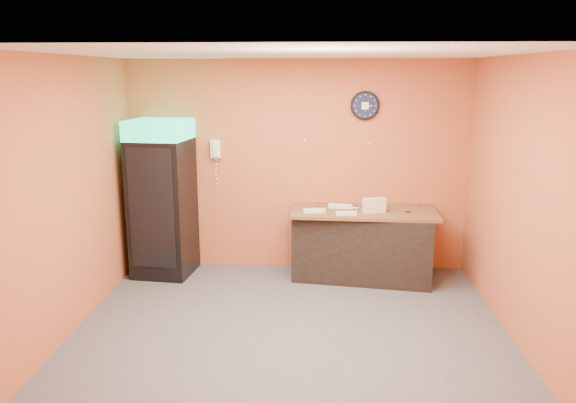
{
  "coord_description": "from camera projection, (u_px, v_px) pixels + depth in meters",
  "views": [
    {
      "loc": [
        0.26,
        -5.38,
        2.63
      ],
      "look_at": [
        -0.05,
        0.6,
        1.24
      ],
      "focal_mm": 35.0,
      "sensor_mm": 36.0,
      "label": 1
    }
  ],
  "objects": [
    {
      "name": "left_wall",
      "position": [
        67.0,
        197.0,
        5.64
      ],
      "size": [
        0.02,
        4.0,
        2.8
      ],
      "primitive_type": "cube",
      "color": "#C25336",
      "rests_on": "floor"
    },
    {
      "name": "wall_phone",
      "position": [
        216.0,
        149.0,
        7.42
      ],
      "size": [
        0.13,
        0.11,
        0.24
      ],
      "color": "white",
      "rests_on": "back_wall"
    },
    {
      "name": "prep_counter",
      "position": [
        363.0,
        245.0,
        7.27
      ],
      "size": [
        1.84,
        1.02,
        0.87
      ],
      "primitive_type": "cube",
      "rotation": [
        0.0,
        0.0,
        -0.15
      ],
      "color": "black",
      "rests_on": "floor"
    },
    {
      "name": "wrapped_sandwich_left",
      "position": [
        314.0,
        211.0,
        7.04
      ],
      "size": [
        0.29,
        0.15,
        0.04
      ],
      "primitive_type": "cube",
      "rotation": [
        0.0,
        0.0,
        0.17
      ],
      "color": "silver",
      "rests_on": "butcher_paper"
    },
    {
      "name": "wrapped_sandwich_right",
      "position": [
        340.0,
        206.0,
        7.27
      ],
      "size": [
        0.32,
        0.16,
        0.04
      ],
      "primitive_type": "cube",
      "rotation": [
        0.0,
        0.0,
        -0.15
      ],
      "color": "silver",
      "rests_on": "butcher_paper"
    },
    {
      "name": "kitchen_tool",
      "position": [
        360.0,
        207.0,
        7.21
      ],
      "size": [
        0.06,
        0.06,
        0.06
      ],
      "primitive_type": "cylinder",
      "color": "silver",
      "rests_on": "butcher_paper"
    },
    {
      "name": "right_wall",
      "position": [
        523.0,
        202.0,
        5.42
      ],
      "size": [
        0.02,
        4.0,
        2.8
      ],
      "primitive_type": "cube",
      "color": "#C25336",
      "rests_on": "floor"
    },
    {
      "name": "back_wall",
      "position": [
        297.0,
        166.0,
        7.47
      ],
      "size": [
        4.5,
        0.02,
        2.8
      ],
      "primitive_type": "cube",
      "color": "#C25336",
      "rests_on": "floor"
    },
    {
      "name": "wrapped_sandwich_mid",
      "position": [
        346.0,
        213.0,
        6.91
      ],
      "size": [
        0.26,
        0.12,
        0.04
      ],
      "primitive_type": "cube",
      "rotation": [
        0.0,
        0.0,
        0.08
      ],
      "color": "silver",
      "rests_on": "butcher_paper"
    },
    {
      "name": "wall_clock",
      "position": [
        365.0,
        106.0,
        7.22
      ],
      "size": [
        0.37,
        0.06,
        0.37
      ],
      "color": "black",
      "rests_on": "back_wall"
    },
    {
      "name": "ceiling",
      "position": [
        290.0,
        53.0,
        5.21
      ],
      "size": [
        4.5,
        4.0,
        0.02
      ],
      "primitive_type": "cube",
      "color": "white",
      "rests_on": "back_wall"
    },
    {
      "name": "floor",
      "position": [
        290.0,
        331.0,
        5.84
      ],
      "size": [
        4.5,
        4.5,
        0.0
      ],
      "primitive_type": "plane",
      "color": "#47474C",
      "rests_on": "ground"
    },
    {
      "name": "beverage_cooler",
      "position": [
        162.0,
        201.0,
        7.27
      ],
      "size": [
        0.8,
        0.8,
        2.04
      ],
      "rotation": [
        0.0,
        0.0,
        -0.12
      ],
      "color": "black",
      "rests_on": "floor"
    },
    {
      "name": "butcher_paper",
      "position": [
        364.0,
        211.0,
        7.17
      ],
      "size": [
        1.88,
        0.95,
        0.04
      ],
      "primitive_type": "cube",
      "rotation": [
        0.0,
        0.0,
        -0.05
      ],
      "color": "brown",
      "rests_on": "prep_counter"
    },
    {
      "name": "sub_roll_stack",
      "position": [
        374.0,
        205.0,
        7.02
      ],
      "size": [
        0.3,
        0.17,
        0.18
      ],
      "rotation": [
        0.0,
        0.0,
        0.25
      ],
      "color": "beige",
      "rests_on": "butcher_paper"
    }
  ]
}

